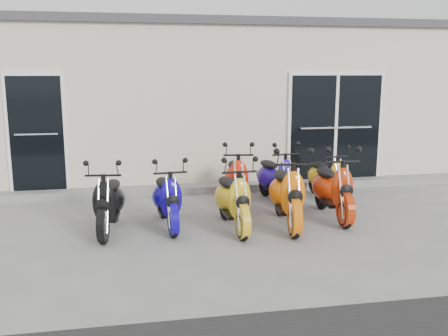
{
  "coord_description": "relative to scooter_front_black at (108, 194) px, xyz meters",
  "views": [
    {
      "loc": [
        -1.48,
        -7.38,
        2.33
      ],
      "look_at": [
        0.0,
        0.6,
        0.75
      ],
      "focal_mm": 40.0,
      "sensor_mm": 36.0,
      "label": 1
    }
  ],
  "objects": [
    {
      "name": "ground",
      "position": [
        1.85,
        0.17,
        -0.57
      ],
      "size": [
        80.0,
        80.0,
        0.0
      ],
      "primitive_type": "plane",
      "color": "gray",
      "rests_on": "ground"
    },
    {
      "name": "building",
      "position": [
        1.85,
        5.37,
        1.03
      ],
      "size": [
        14.0,
        6.0,
        3.2
      ],
      "primitive_type": "cube",
      "color": "beige",
      "rests_on": "ground"
    },
    {
      "name": "roof_cap",
      "position": [
        1.85,
        5.37,
        2.71
      ],
      "size": [
        14.2,
        6.2,
        0.16
      ],
      "primitive_type": "cube",
      "color": "#3F3F42",
      "rests_on": "building"
    },
    {
      "name": "front_step",
      "position": [
        1.85,
        2.19,
        -0.5
      ],
      "size": [
        14.0,
        0.4,
        0.15
      ],
      "primitive_type": "cube",
      "color": "gray",
      "rests_on": "ground"
    },
    {
      "name": "door_left",
      "position": [
        -1.35,
        2.34,
        0.69
      ],
      "size": [
        1.07,
        0.08,
        2.22
      ],
      "primitive_type": "cube",
      "color": "black",
      "rests_on": "front_step"
    },
    {
      "name": "door_right",
      "position": [
        4.45,
        2.34,
        0.69
      ],
      "size": [
        2.02,
        0.08,
        2.22
      ],
      "primitive_type": "cube",
      "color": "black",
      "rests_on": "front_step"
    },
    {
      "name": "scooter_front_black",
      "position": [
        0.0,
        0.0,
        0.0
      ],
      "size": [
        0.74,
        1.61,
        1.15
      ],
      "primitive_type": null,
      "rotation": [
        0.0,
        0.0,
        -0.12
      ],
      "color": "black",
      "rests_on": "ground"
    },
    {
      "name": "scooter_front_blue",
      "position": [
        0.85,
        0.08,
        -0.01
      ],
      "size": [
        0.68,
        1.57,
        1.13
      ],
      "primitive_type": null,
      "rotation": [
        0.0,
        0.0,
        0.08
      ],
      "color": "#10048E",
      "rests_on": "ground"
    },
    {
      "name": "scooter_front_orange_a",
      "position": [
        1.8,
        -0.19,
        0.01
      ],
      "size": [
        0.66,
        1.61,
        1.17
      ],
      "primitive_type": null,
      "rotation": [
        0.0,
        0.0,
        0.05
      ],
      "color": "gold",
      "rests_on": "ground"
    },
    {
      "name": "scooter_front_orange_b",
      "position": [
        2.64,
        -0.19,
        0.06
      ],
      "size": [
        0.82,
        1.79,
        1.28
      ],
      "primitive_type": null,
      "rotation": [
        0.0,
        0.0,
        -0.11
      ],
      "color": "#E26408",
      "rests_on": "ground"
    },
    {
      "name": "scooter_front_red",
      "position": [
        3.49,
        0.09,
        0.04
      ],
      "size": [
        0.68,
        1.69,
        1.23
      ],
      "primitive_type": null,
      "rotation": [
        0.0,
        0.0,
        -0.05
      ],
      "color": "#AD2A08",
      "rests_on": "ground"
    },
    {
      "name": "scooter_back_red",
      "position": [
        2.15,
        1.17,
        0.02
      ],
      "size": [
        0.77,
        1.66,
        1.18
      ],
      "primitive_type": null,
      "rotation": [
        0.0,
        0.0,
        -0.12
      ],
      "color": "red",
      "rests_on": "ground"
    },
    {
      "name": "scooter_back_blue",
      "position": [
        2.88,
        1.19,
        0.0
      ],
      "size": [
        0.8,
        1.63,
        1.16
      ],
      "primitive_type": null,
      "rotation": [
        0.0,
        0.0,
        0.15
      ],
      "color": "#241198",
      "rests_on": "ground"
    },
    {
      "name": "scooter_back_yellow",
      "position": [
        3.87,
        1.26,
        -0.05
      ],
      "size": [
        0.72,
        1.49,
        1.05
      ],
      "primitive_type": null,
      "rotation": [
        0.0,
        0.0,
        0.15
      ],
      "color": "orange",
      "rests_on": "ground"
    }
  ]
}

